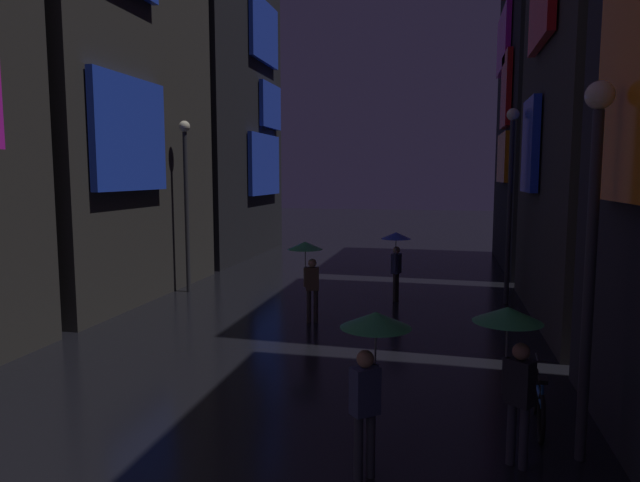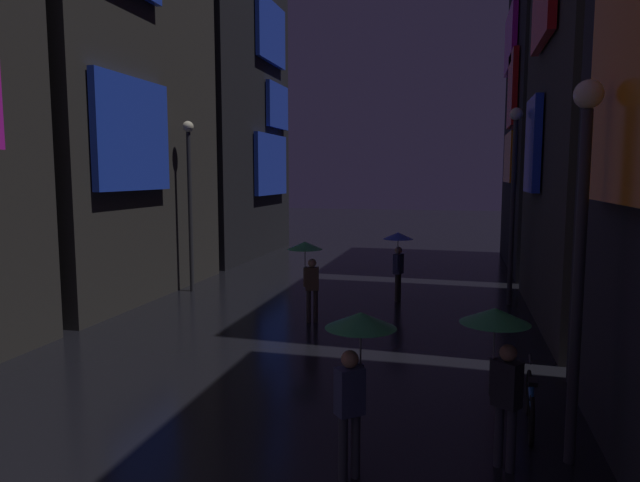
{
  "view_description": "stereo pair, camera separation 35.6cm",
  "coord_description": "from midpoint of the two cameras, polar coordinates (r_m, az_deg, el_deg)",
  "views": [
    {
      "loc": [
        3.13,
        -2.92,
        3.82
      ],
      "look_at": [
        0.0,
        11.42,
        2.11
      ],
      "focal_mm": 32.0,
      "sensor_mm": 36.0,
      "label": 1
    },
    {
      "loc": [
        3.48,
        -2.84,
        3.82
      ],
      "look_at": [
        0.0,
        11.42,
        2.11
      ],
      "focal_mm": 32.0,
      "sensor_mm": 36.0,
      "label": 2
    }
  ],
  "objects": [
    {
      "name": "bicycle_parked_at_storefront",
      "position": [
        9.5,
        21.31,
        -14.99
      ],
      "size": [
        0.21,
        1.82,
        0.96
      ],
      "color": "black",
      "rests_on": "ground"
    },
    {
      "name": "streetlamp_right_near",
      "position": [
        8.04,
        25.84,
        1.3
      ],
      "size": [
        0.36,
        0.36,
        4.99
      ],
      "color": "#2D2D33",
      "rests_on": "ground"
    },
    {
      "name": "pedestrian_foreground_right_blue",
      "position": [
        17.15,
        8.41,
        -0.62
      ],
      "size": [
        0.9,
        0.9,
        2.12
      ],
      "color": "#38332D",
      "rests_on": "ground"
    },
    {
      "name": "pedestrian_foreground_left_green",
      "position": [
        7.83,
        18.71,
        -9.64
      ],
      "size": [
        0.9,
        0.9,
        2.12
      ],
      "color": "#2D2D38",
      "rests_on": "ground"
    },
    {
      "name": "building_right_far",
      "position": [
        25.62,
        23.76,
        15.11
      ],
      "size": [
        4.25,
        8.16,
        15.66
      ],
      "color": "black",
      "rests_on": "ground"
    },
    {
      "name": "pedestrian_midstreet_left_green",
      "position": [
        7.24,
        5.17,
        -10.66
      ],
      "size": [
        0.9,
        0.9,
        2.12
      ],
      "color": "#2D2D38",
      "rests_on": "ground"
    },
    {
      "name": "streetlamp_left_far",
      "position": [
        18.92,
        -12.39,
        5.39
      ],
      "size": [
        0.36,
        0.36,
        5.52
      ],
      "color": "#2D2D33",
      "rests_on": "ground"
    },
    {
      "name": "pedestrian_far_right_green",
      "position": [
        14.61,
        -0.58,
        -1.81
      ],
      "size": [
        0.9,
        0.9,
        2.12
      ],
      "color": "#38332D",
      "rests_on": "ground"
    },
    {
      "name": "building_left_far",
      "position": [
        27.66,
        -9.54,
        12.46
      ],
      "size": [
        4.25,
        8.83,
        13.31
      ],
      "color": "black",
      "rests_on": "ground"
    },
    {
      "name": "streetlamp_right_far",
      "position": [
        17.51,
        19.35,
        5.43
      ],
      "size": [
        0.36,
        0.36,
        5.72
      ],
      "color": "#2D2D33",
      "rests_on": "ground"
    },
    {
      "name": "building_right_mid",
      "position": [
        16.87,
        29.51,
        20.16
      ],
      "size": [
        4.25,
        7.84,
        15.97
      ],
      "color": "#33302D",
      "rests_on": "ground"
    }
  ]
}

